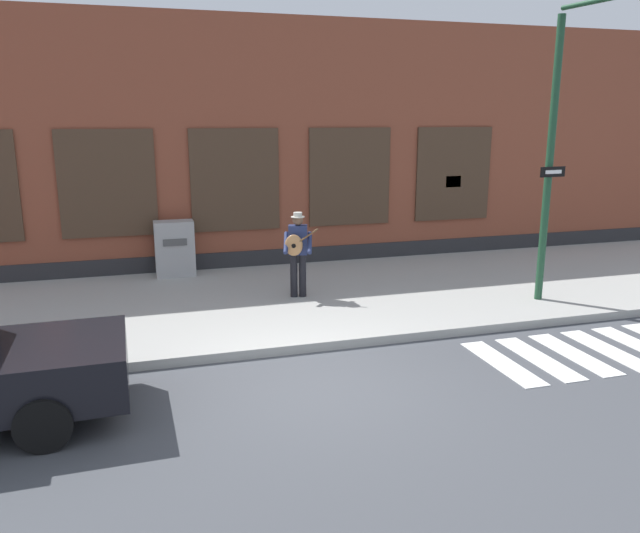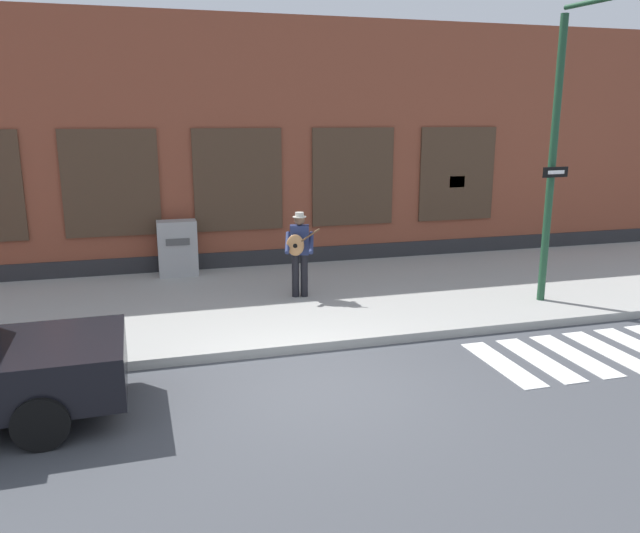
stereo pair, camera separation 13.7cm
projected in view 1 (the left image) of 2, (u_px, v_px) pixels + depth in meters
The scene contains 7 objects.
ground_plane at pixel (316, 386), 9.02m from camera, with size 160.00×160.00×0.00m, color #424449.
sidewalk at pixel (260, 302), 12.88m from camera, with size 28.00×5.73×0.16m.
building_backdrop at pixel (223, 145), 16.71m from camera, with size 28.00×4.06×6.13m.
crosswalk at pixel (640, 346), 10.60m from camera, with size 5.78×1.90×0.01m.
busker at pixel (297, 249), 12.72m from camera, with size 0.72×0.65×1.76m.
traffic_light at pixel (603, 101), 10.86m from camera, with size 0.80×3.24×5.69m.
utility_box at pixel (175, 249), 14.53m from camera, with size 0.90×0.52×1.30m.
Camera 1 is at (-2.33, -8.04, 3.80)m, focal length 35.00 mm.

